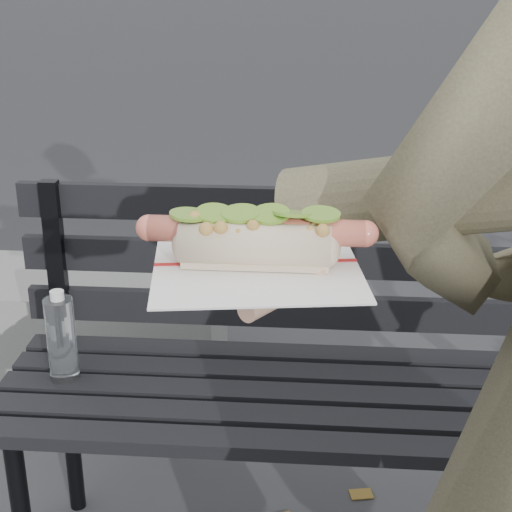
{
  "coord_description": "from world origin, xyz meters",
  "views": [
    {
      "loc": [
        0.02,
        -0.68,
        1.37
      ],
      "look_at": [
        -0.04,
        0.0,
        1.1
      ],
      "focal_mm": 55.0,
      "sensor_mm": 36.0,
      "label": 1
    }
  ],
  "objects": [
    {
      "name": "park_bench",
      "position": [
        0.07,
        0.85,
        0.52
      ],
      "size": [
        1.5,
        0.44,
        0.88
      ],
      "color": "black",
      "rests_on": "ground"
    },
    {
      "name": "concrete_block",
      "position": [
        -0.88,
        1.55,
        0.2
      ],
      "size": [
        1.2,
        0.4,
        0.4
      ],
      "primitive_type": "cube",
      "color": "slate",
      "rests_on": "ground"
    },
    {
      "name": "held_hotdog",
      "position": [
        0.16,
        0.07,
        1.13
      ],
      "size": [
        0.63,
        0.32,
        0.2
      ],
      "color": "#494230"
    }
  ]
}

